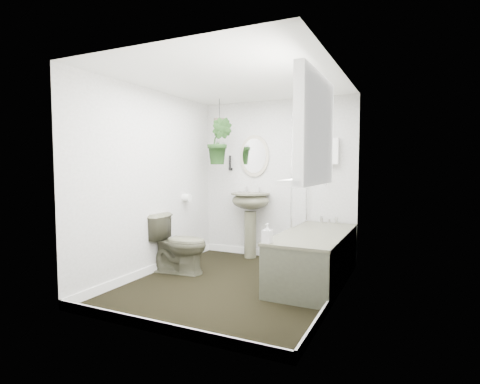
% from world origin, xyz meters
% --- Properties ---
extents(floor, '(2.30, 2.80, 0.02)m').
position_xyz_m(floor, '(0.00, 0.00, -0.01)').
color(floor, black).
rests_on(floor, ground).
extents(ceiling, '(2.30, 2.80, 0.02)m').
position_xyz_m(ceiling, '(0.00, 0.00, 2.31)').
color(ceiling, white).
rests_on(ceiling, ground).
extents(wall_back, '(2.30, 0.02, 2.30)m').
position_xyz_m(wall_back, '(0.00, 1.41, 1.15)').
color(wall_back, silver).
rests_on(wall_back, ground).
extents(wall_front, '(2.30, 0.02, 2.30)m').
position_xyz_m(wall_front, '(0.00, -1.41, 1.15)').
color(wall_front, silver).
rests_on(wall_front, ground).
extents(wall_left, '(0.02, 2.80, 2.30)m').
position_xyz_m(wall_left, '(-1.16, 0.00, 1.15)').
color(wall_left, silver).
rests_on(wall_left, ground).
extents(wall_right, '(0.02, 2.80, 2.30)m').
position_xyz_m(wall_right, '(1.16, 0.00, 1.15)').
color(wall_right, silver).
rests_on(wall_right, ground).
extents(skirting, '(2.30, 2.80, 0.10)m').
position_xyz_m(skirting, '(0.00, 0.00, 0.05)').
color(skirting, white).
rests_on(skirting, floor).
extents(bathtub, '(0.72, 1.72, 0.58)m').
position_xyz_m(bathtub, '(0.80, 0.50, 0.29)').
color(bathtub, '#52523E').
rests_on(bathtub, floor).
extents(bath_screen, '(0.04, 0.72, 1.40)m').
position_xyz_m(bath_screen, '(0.47, 0.99, 1.28)').
color(bath_screen, silver).
rests_on(bath_screen, bathtub).
extents(shower_box, '(0.20, 0.10, 0.35)m').
position_xyz_m(shower_box, '(0.80, 1.34, 1.55)').
color(shower_box, white).
rests_on(shower_box, wall_back).
extents(oval_mirror, '(0.46, 0.03, 0.62)m').
position_xyz_m(oval_mirror, '(-0.34, 1.37, 1.50)').
color(oval_mirror, '#AFA690').
rests_on(oval_mirror, wall_back).
extents(wall_sconce, '(0.04, 0.04, 0.22)m').
position_xyz_m(wall_sconce, '(-0.74, 1.36, 1.40)').
color(wall_sconce, black).
rests_on(wall_sconce, wall_back).
extents(toilet_roll_holder, '(0.11, 0.11, 0.11)m').
position_xyz_m(toilet_roll_holder, '(-1.10, 0.70, 0.90)').
color(toilet_roll_holder, white).
rests_on(toilet_roll_holder, wall_left).
extents(window_recess, '(0.08, 1.00, 0.90)m').
position_xyz_m(window_recess, '(1.09, -0.70, 1.65)').
color(window_recess, white).
rests_on(window_recess, wall_right).
extents(window_sill, '(0.18, 1.00, 0.04)m').
position_xyz_m(window_sill, '(1.02, -0.70, 1.23)').
color(window_sill, white).
rests_on(window_sill, wall_right).
extents(window_blinds, '(0.01, 0.86, 0.76)m').
position_xyz_m(window_blinds, '(1.04, -0.70, 1.65)').
color(window_blinds, white).
rests_on(window_blinds, wall_right).
extents(toilet, '(0.77, 0.50, 0.74)m').
position_xyz_m(toilet, '(-0.85, 0.13, 0.37)').
color(toilet, '#52523E').
rests_on(toilet, floor).
extents(pedestal_sink, '(0.66, 0.59, 0.97)m').
position_xyz_m(pedestal_sink, '(-0.34, 1.23, 0.48)').
color(pedestal_sink, '#52523E').
rests_on(pedestal_sink, floor).
extents(sill_plant, '(0.26, 0.24, 0.24)m').
position_xyz_m(sill_plant, '(0.99, -0.40, 1.37)').
color(sill_plant, black).
rests_on(sill_plant, window_sill).
extents(hanging_plant, '(0.40, 0.35, 0.65)m').
position_xyz_m(hanging_plant, '(-0.70, 0.95, 1.70)').
color(hanging_plant, black).
rests_on(hanging_plant, ceiling).
extents(soap_bottle, '(0.09, 0.10, 0.20)m').
position_xyz_m(soap_bottle, '(0.51, -0.29, 0.68)').
color(soap_bottle, black).
rests_on(soap_bottle, bathtub).
extents(hanging_pot, '(0.16, 0.16, 0.12)m').
position_xyz_m(hanging_pot, '(-0.70, 0.95, 1.96)').
color(hanging_pot, '#45392F').
rests_on(hanging_pot, ceiling).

